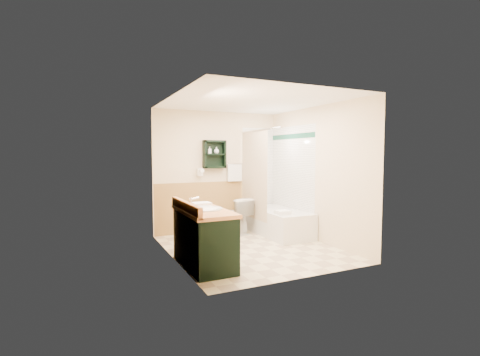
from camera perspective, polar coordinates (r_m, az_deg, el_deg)
name	(u,v)px	position (r m, az deg, el deg)	size (l,w,h in m)	color
floor	(251,248)	(5.85, 1.83, -11.47)	(3.00, 3.00, 0.00)	beige
back_wall	(217,172)	(7.04, -3.77, 1.06)	(2.60, 0.04, 2.40)	#F5E4BF
left_wall	(171,178)	(5.19, -11.24, -0.06)	(0.04, 3.00, 2.40)	#F5E4BF
right_wall	(317,174)	(6.36, 12.52, 0.66)	(0.04, 3.00, 2.40)	#F5E4BF
ceiling	(251,100)	(5.70, 1.89, 12.66)	(2.60, 3.00, 0.04)	white
wainscot_left	(174,225)	(5.29, -10.76, -7.63)	(2.98, 2.98, 1.00)	#B38948
wainscot_back	(218,206)	(7.07, -3.64, -4.63)	(2.58, 2.58, 1.00)	#B38948
mirror_frame	(185,158)	(4.66, -9.06, 3.21)	(1.30, 1.30, 1.00)	brown
mirror_glass	(185,158)	(4.66, -9.00, 3.21)	(1.20, 1.20, 0.90)	white
tile_right	(292,180)	(6.95, 8.46, -0.25)	(1.50, 1.50, 2.10)	white
tile_back	(263,178)	(7.44, 3.73, 0.06)	(0.95, 0.95, 2.10)	white
tile_accent	(292,136)	(6.94, 8.46, 6.76)	(1.50, 1.50, 0.10)	#154C38
wall_shelf	(214,154)	(6.88, -4.21, 3.90)	(0.45, 0.15, 0.55)	black
hair_dryer	(200,172)	(6.82, -6.63, 0.94)	(0.10, 0.24, 0.18)	white
towel_bar	(234,164)	(7.10, -0.94, 2.30)	(0.40, 0.06, 0.40)	white
curtain_rod	(258,130)	(6.56, 3.04, 7.83)	(0.03, 0.03, 1.60)	silver
shower_curtain	(254,175)	(6.72, 2.30, 0.49)	(1.05, 1.05, 1.70)	beige
vanity	(204,238)	(4.92, -5.93, -9.71)	(0.59, 1.25, 0.79)	black
bathtub	(278,222)	(6.79, 6.33, -7.23)	(0.72, 1.50, 0.48)	white
toilet	(236,216)	(6.87, -0.63, -6.18)	(0.39, 0.71, 0.69)	white
counter_towel	(201,204)	(5.24, -6.37, -4.23)	(0.27, 0.21, 0.04)	white
vanity_book	(181,198)	(5.31, -9.65, -3.26)	(0.15, 0.02, 0.21)	black
tub_towel	(283,212)	(6.26, 7.01, -5.63)	(0.25, 0.20, 0.07)	white
soap_bottle_a	(210,152)	(6.84, -5.02, 4.28)	(0.06, 0.14, 0.06)	white
soap_bottle_b	(216,151)	(6.89, -3.90, 4.45)	(0.10, 0.13, 0.10)	white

